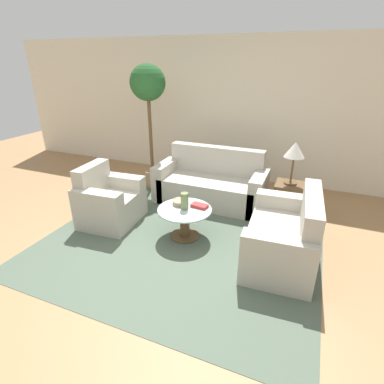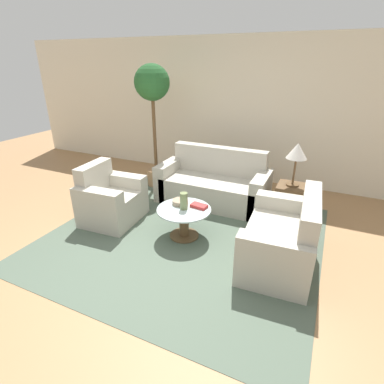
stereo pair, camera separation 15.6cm
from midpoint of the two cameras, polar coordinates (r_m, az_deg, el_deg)
The scene contains 13 objects.
ground_plane at distance 3.69m, azimuth -8.02°, elevation -12.60°, with size 14.00×14.00×0.00m, color #9E754C.
wall_back at distance 5.90m, azimuth 6.85°, elevation 15.11°, with size 10.00×0.06×2.60m.
rug at distance 4.09m, azimuth -2.46°, elevation -8.35°, with size 3.46×3.24×0.01m.
sofa_main at distance 4.96m, azimuth 2.88°, elevation 1.41°, with size 1.78×0.78×0.88m.
armchair at distance 4.51m, azimuth -16.66°, elevation -2.00°, with size 0.77×0.88×0.84m.
loveseat at distance 3.64m, azimuth 16.39°, elevation -8.52°, with size 0.81×1.31×0.86m.
coffee_table at distance 3.95m, azimuth -2.53°, elevation -5.12°, with size 0.71×0.71×0.41m.
side_table at distance 4.63m, azimuth 16.84°, elevation -1.60°, with size 0.40×0.40×0.54m.
table_lamp at distance 4.38m, azimuth 18.01°, elevation 7.32°, with size 0.28×0.28×0.62m.
potted_plant at distance 5.35m, azimuth -9.15°, elevation 17.25°, with size 0.60×0.60×2.14m.
vase at distance 3.83m, azimuth -2.59°, elevation -1.76°, with size 0.10×0.10×0.23m.
bowl at distance 4.00m, azimuth -3.33°, elevation -1.96°, with size 0.21×0.21×0.06m.
book_stack at distance 3.92m, azimuth 0.31°, elevation -2.65°, with size 0.23×0.15×0.04m.
Camera 1 is at (1.52, -2.55, 2.18)m, focal length 28.00 mm.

